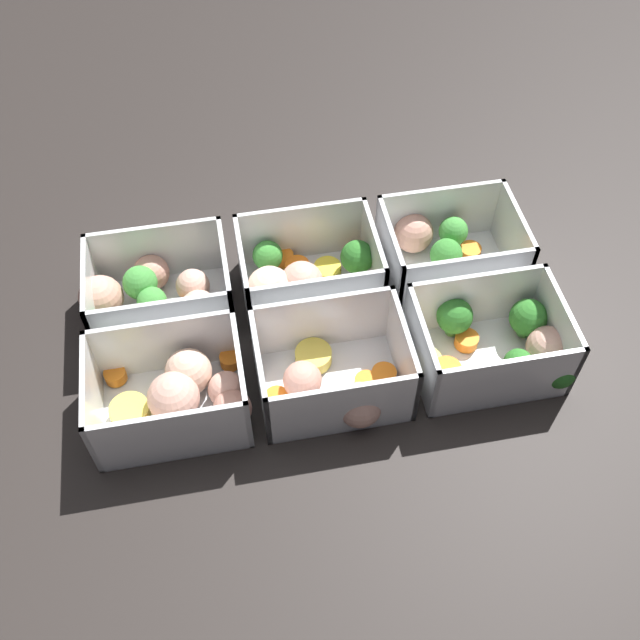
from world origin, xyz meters
The scene contains 7 objects.
ground_plane centered at (0.00, 0.00, 0.00)m, with size 4.00×4.00×0.00m, color #282321.
container_near_left centered at (-0.16, -0.07, 0.03)m, with size 0.15×0.13×0.08m.
container_near_center centered at (0.01, -0.06, 0.03)m, with size 0.15×0.12×0.08m.
container_near_right centered at (0.17, -0.06, 0.03)m, with size 0.17×0.13×0.08m.
container_far_left centered at (-0.18, 0.06, 0.03)m, with size 0.18×0.12×0.08m.
container_far_center centered at (0.00, 0.07, 0.03)m, with size 0.15×0.13×0.08m.
container_far_right centered at (0.15, 0.06, 0.03)m, with size 0.16×0.12×0.08m.
Camera 1 is at (0.09, 0.47, 0.65)m, focal length 42.00 mm.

